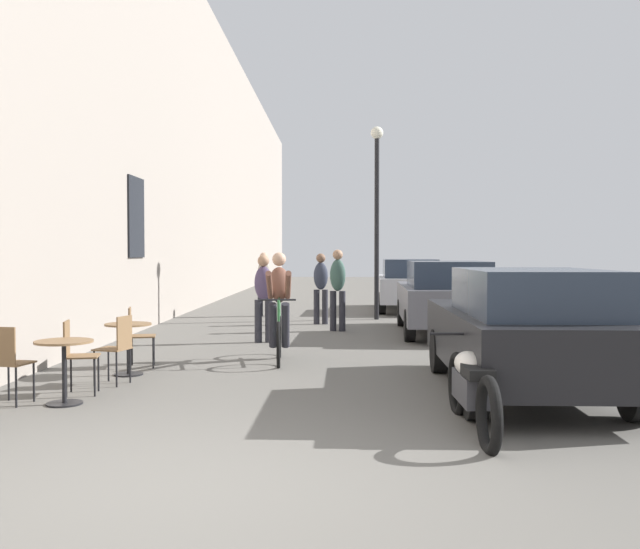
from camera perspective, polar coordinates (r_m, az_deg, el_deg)
name	(u,v)px	position (r m, az deg, el deg)	size (l,w,h in m)	color
ground_plane	(185,490)	(5.34, -10.94, -16.86)	(88.00, 88.00, 0.00)	#5B5954
building_facade_left	(171,133)	(19.75, -12.05, 11.25)	(0.54, 68.00, 9.93)	gray
cafe_table_near	(64,358)	(8.39, -20.15, -6.43)	(0.64, 0.64, 0.72)	black
cafe_chair_near_toward_street	(76,352)	(8.92, -19.30, -5.96)	(0.45, 0.45, 0.89)	black
cafe_chair_near_toward_wall	(8,359)	(8.57, -24.13, -6.33)	(0.44, 0.44, 0.89)	black
cafe_table_mid	(128,338)	(10.11, -15.37, -4.99)	(0.64, 0.64, 0.72)	black
cafe_chair_mid_toward_street	(117,345)	(9.42, -16.20, -5.52)	(0.46, 0.46, 0.89)	black
cafe_chair_mid_toward_wall	(137,332)	(10.78, -14.70, -4.59)	(0.45, 0.45, 0.89)	black
cyclist_on_bicycle	(279,309)	(11.05, -3.36, -2.86)	(0.52, 1.76, 1.74)	black
pedestrian_near	(263,293)	(13.28, -4.63, -1.54)	(0.35, 0.26, 1.66)	#26262D
pedestrian_mid	(338,285)	(15.15, 1.45, -0.87)	(0.37, 0.28, 1.77)	#26262D
pedestrian_far	(321,284)	(16.61, 0.06, -0.81)	(0.36, 0.27, 1.69)	#26262D
pedestrian_furthest	(264,280)	(18.77, -4.60, -0.47)	(0.37, 0.28, 1.71)	#26262D
street_lamp	(377,197)	(17.90, 4.66, 6.29)	(0.32, 0.32, 4.90)	black
parked_car_nearest	(523,330)	(8.71, 16.26, -4.33)	(1.84, 4.28, 1.52)	black
parked_car_second	(445,296)	(14.82, 10.15, -1.76)	(1.95, 4.37, 1.53)	#595960
parked_car_third	(409,284)	(20.65, 7.25, -0.77)	(1.93, 4.32, 1.51)	#B7B7BC
parked_motorcycle	(472,388)	(6.95, 12.27, -9.02)	(0.62, 2.15, 0.92)	black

